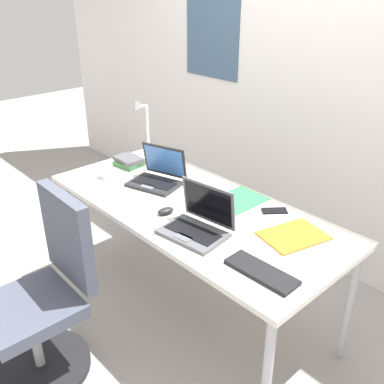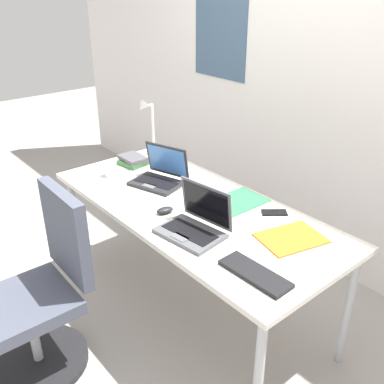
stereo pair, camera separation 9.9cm
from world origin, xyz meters
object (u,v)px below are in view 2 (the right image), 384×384
(external_keyboard, at_px, (255,274))
(computer_mouse, at_px, (165,210))
(paper_folder_back_left, at_px, (237,201))
(office_chair, at_px, (43,300))
(laptop_back_left, at_px, (160,176))
(book_stack, at_px, (133,160))
(laptop_center, at_px, (195,224))
(paper_folder_back_right, at_px, (291,238))
(desk_lamp, at_px, (149,127))
(coffee_mug, at_px, (110,170))
(cell_phone, at_px, (274,213))

(external_keyboard, distance_m, computer_mouse, 0.69)
(paper_folder_back_left, relative_size, office_chair, 0.32)
(laptop_back_left, xyz_separation_m, book_stack, (-0.36, 0.04, -0.02))
(laptop_center, distance_m, paper_folder_back_right, 0.48)
(book_stack, relative_size, paper_folder_back_right, 0.63)
(book_stack, height_order, office_chair, office_chair)
(desk_lamp, distance_m, laptop_back_left, 0.53)
(computer_mouse, distance_m, coffee_mug, 0.62)
(paper_folder_back_left, distance_m, coffee_mug, 0.86)
(cell_phone, height_order, office_chair, office_chair)
(coffee_mug, bearing_deg, paper_folder_back_right, 13.24)
(paper_folder_back_left, bearing_deg, coffee_mug, -154.92)
(paper_folder_back_right, bearing_deg, office_chair, -128.13)
(desk_lamp, relative_size, computer_mouse, 4.17)
(computer_mouse, bearing_deg, external_keyboard, 7.14)
(external_keyboard, xyz_separation_m, cell_phone, (-0.31, 0.49, -0.01))
(coffee_mug, height_order, office_chair, office_chair)
(paper_folder_back_left, bearing_deg, paper_folder_back_right, -9.85)
(book_stack, relative_size, paper_folder_back_left, 0.63)
(laptop_back_left, height_order, external_keyboard, laptop_back_left)
(laptop_back_left, relative_size, paper_folder_back_right, 1.17)
(cell_phone, distance_m, paper_folder_back_left, 0.23)
(external_keyboard, relative_size, coffee_mug, 2.92)
(desk_lamp, xyz_separation_m, external_keyboard, (1.47, -0.49, -0.19))
(laptop_center, height_order, paper_folder_back_right, laptop_center)
(laptop_center, xyz_separation_m, cell_phone, (0.13, 0.46, -0.04))
(paper_folder_back_left, bearing_deg, computer_mouse, -112.36)
(external_keyboard, xyz_separation_m, office_chair, (-0.86, -0.63, -0.35))
(laptop_center, distance_m, external_keyboard, 0.44)
(desk_lamp, distance_m, laptop_center, 1.14)
(laptop_center, xyz_separation_m, paper_folder_back_left, (-0.09, 0.40, -0.04))
(cell_phone, bearing_deg, external_keyboard, -18.31)
(laptop_back_left, xyz_separation_m, paper_folder_back_left, (0.49, 0.18, -0.04))
(laptop_center, height_order, computer_mouse, laptop_center)
(desk_lamp, relative_size, coffee_mug, 3.54)
(desk_lamp, xyz_separation_m, book_stack, (0.09, -0.20, -0.17))
(desk_lamp, bearing_deg, cell_phone, 0.04)
(laptop_back_left, relative_size, cell_phone, 2.67)
(book_stack, bearing_deg, laptop_center, -14.87)
(cell_phone, bearing_deg, desk_lamp, -140.43)
(paper_folder_back_left, height_order, office_chair, office_chair)
(paper_folder_back_right, height_order, coffee_mug, coffee_mug)
(paper_folder_back_left, bearing_deg, external_keyboard, -39.13)
(paper_folder_back_right, xyz_separation_m, paper_folder_back_left, (-0.44, 0.08, 0.00))
(cell_phone, xyz_separation_m, paper_folder_back_right, (0.22, -0.13, -0.00))
(computer_mouse, bearing_deg, laptop_center, 9.20)
(laptop_center, bearing_deg, computer_mouse, 179.00)
(paper_folder_back_left, height_order, coffee_mug, coffee_mug)
(desk_lamp, bearing_deg, laptop_back_left, -28.37)
(paper_folder_back_right, xyz_separation_m, coffee_mug, (-1.22, -0.29, 0.04))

